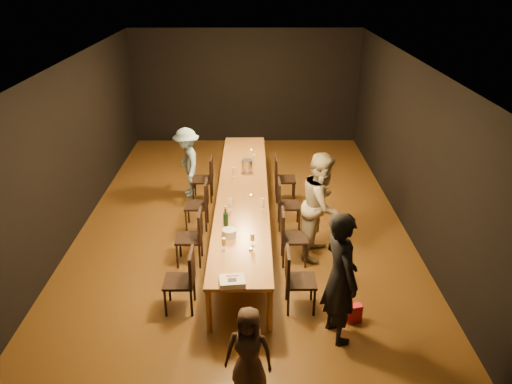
{
  "coord_description": "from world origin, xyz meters",
  "views": [
    {
      "loc": [
        0.18,
        -8.2,
        4.49
      ],
      "look_at": [
        0.24,
        -0.61,
        1.0
      ],
      "focal_mm": 35.0,
      "sensor_mm": 36.0,
      "label": 1
    }
  ],
  "objects_px": {
    "chair_right_0": "(301,280)",
    "plate_stack": "(229,233)",
    "chair_left_2": "(196,205)",
    "woman_birthday": "(340,277)",
    "chair_left_0": "(179,281)",
    "child": "(249,351)",
    "ice_bucket": "(247,166)",
    "chair_right_3": "(285,179)",
    "man_blue": "(187,162)",
    "table": "(243,193)",
    "champagne_bottle": "(226,216)",
    "woman_tan": "(322,205)",
    "chair_left_1": "(189,238)",
    "chair_right_2": "(289,204)",
    "birthday_cake": "(232,281)",
    "chair_right_1": "(294,237)",
    "chair_left_3": "(202,179)"
  },
  "relations": [
    {
      "from": "woman_tan",
      "to": "chair_left_0",
      "type": "bearing_deg",
      "value": 146.03
    },
    {
      "from": "man_blue",
      "to": "champagne_bottle",
      "type": "bearing_deg",
      "value": 1.55
    },
    {
      "from": "chair_left_3",
      "to": "chair_right_3",
      "type": "bearing_deg",
      "value": -90.0
    },
    {
      "from": "chair_left_1",
      "to": "man_blue",
      "type": "relative_size",
      "value": 0.64
    },
    {
      "from": "chair_right_0",
      "to": "chair_right_3",
      "type": "distance_m",
      "value": 3.6
    },
    {
      "from": "woman_birthday",
      "to": "woman_tan",
      "type": "distance_m",
      "value": 2.07
    },
    {
      "from": "table",
      "to": "plate_stack",
      "type": "height_order",
      "value": "plate_stack"
    },
    {
      "from": "chair_right_2",
      "to": "child",
      "type": "height_order",
      "value": "child"
    },
    {
      "from": "chair_right_1",
      "to": "chair_right_3",
      "type": "bearing_deg",
      "value": 180.0
    },
    {
      "from": "chair_right_3",
      "to": "woman_birthday",
      "type": "relative_size",
      "value": 0.51
    },
    {
      "from": "chair_left_2",
      "to": "woman_birthday",
      "type": "xyz_separation_m",
      "value": [
        2.13,
        -2.98,
        0.44
      ]
    },
    {
      "from": "chair_left_0",
      "to": "plate_stack",
      "type": "xyz_separation_m",
      "value": [
        0.68,
        0.73,
        0.34
      ]
    },
    {
      "from": "chair_left_2",
      "to": "plate_stack",
      "type": "height_order",
      "value": "chair_left_2"
    },
    {
      "from": "man_blue",
      "to": "champagne_bottle",
      "type": "distance_m",
      "value": 2.93
    },
    {
      "from": "chair_right_3",
      "to": "man_blue",
      "type": "xyz_separation_m",
      "value": [
        -2.02,
        0.25,
        0.27
      ]
    },
    {
      "from": "chair_left_1",
      "to": "plate_stack",
      "type": "bearing_deg",
      "value": -124.7
    },
    {
      "from": "chair_left_2",
      "to": "woman_birthday",
      "type": "distance_m",
      "value": 3.69
    },
    {
      "from": "woman_tan",
      "to": "man_blue",
      "type": "xyz_separation_m",
      "value": [
        -2.48,
        2.35,
        -0.17
      ]
    },
    {
      "from": "child",
      "to": "chair_left_0",
      "type": "bearing_deg",
      "value": 132.41
    },
    {
      "from": "chair_left_0",
      "to": "chair_left_2",
      "type": "xyz_separation_m",
      "value": [
        0.0,
        2.4,
        0.0
      ]
    },
    {
      "from": "champagne_bottle",
      "to": "plate_stack",
      "type": "bearing_deg",
      "value": -79.07
    },
    {
      "from": "child",
      "to": "woman_tan",
      "type": "bearing_deg",
      "value": 77.29
    },
    {
      "from": "chair_right_0",
      "to": "chair_right_3",
      "type": "bearing_deg",
      "value": 180.0
    },
    {
      "from": "chair_right_2",
      "to": "ice_bucket",
      "type": "relative_size",
      "value": 3.8
    },
    {
      "from": "chair_right_0",
      "to": "child",
      "type": "bearing_deg",
      "value": -25.91
    },
    {
      "from": "chair_left_1",
      "to": "man_blue",
      "type": "distance_m",
      "value": 2.68
    },
    {
      "from": "child",
      "to": "chair_right_3",
      "type": "bearing_deg",
      "value": 90.82
    },
    {
      "from": "chair_right_3",
      "to": "chair_left_2",
      "type": "bearing_deg",
      "value": -54.78
    },
    {
      "from": "chair_right_0",
      "to": "plate_stack",
      "type": "relative_size",
      "value": 4.39
    },
    {
      "from": "chair_left_3",
      "to": "woman_tan",
      "type": "bearing_deg",
      "value": -134.35
    },
    {
      "from": "table",
      "to": "chair_right_1",
      "type": "distance_m",
      "value": 1.49
    },
    {
      "from": "chair_right_1",
      "to": "woman_tan",
      "type": "distance_m",
      "value": 0.69
    },
    {
      "from": "chair_right_1",
      "to": "champagne_bottle",
      "type": "distance_m",
      "value": 1.19
    },
    {
      "from": "chair_left_2",
      "to": "champagne_bottle",
      "type": "distance_m",
      "value": 1.53
    },
    {
      "from": "chair_left_2",
      "to": "birthday_cake",
      "type": "height_order",
      "value": "chair_left_2"
    },
    {
      "from": "chair_right_2",
      "to": "chair_left_2",
      "type": "xyz_separation_m",
      "value": [
        -1.7,
        0.0,
        0.0
      ]
    },
    {
      "from": "chair_right_3",
      "to": "chair_right_1",
      "type": "bearing_deg",
      "value": -0.0
    },
    {
      "from": "child",
      "to": "ice_bucket",
      "type": "height_order",
      "value": "child"
    },
    {
      "from": "chair_left_0",
      "to": "chair_right_1",
      "type": "bearing_deg",
      "value": -54.78
    },
    {
      "from": "birthday_cake",
      "to": "chair_right_3",
      "type": "bearing_deg",
      "value": 71.17
    },
    {
      "from": "birthday_cake",
      "to": "plate_stack",
      "type": "bearing_deg",
      "value": 88.3
    },
    {
      "from": "chair_right_2",
      "to": "table",
      "type": "bearing_deg",
      "value": -90.0
    },
    {
      "from": "chair_right_2",
      "to": "chair_left_0",
      "type": "height_order",
      "value": "same"
    },
    {
      "from": "woman_tan",
      "to": "child",
      "type": "height_order",
      "value": "woman_tan"
    },
    {
      "from": "chair_left_2",
      "to": "woman_tan",
      "type": "relative_size",
      "value": 0.52
    },
    {
      "from": "table",
      "to": "champagne_bottle",
      "type": "bearing_deg",
      "value": -100.29
    },
    {
      "from": "chair_left_2",
      "to": "chair_right_2",
      "type": "bearing_deg",
      "value": -90.0
    },
    {
      "from": "chair_left_1",
      "to": "chair_left_2",
      "type": "distance_m",
      "value": 1.2
    },
    {
      "from": "woman_birthday",
      "to": "man_blue",
      "type": "distance_m",
      "value": 5.06
    },
    {
      "from": "chair_right_3",
      "to": "chair_left_0",
      "type": "distance_m",
      "value": 3.98
    }
  ]
}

